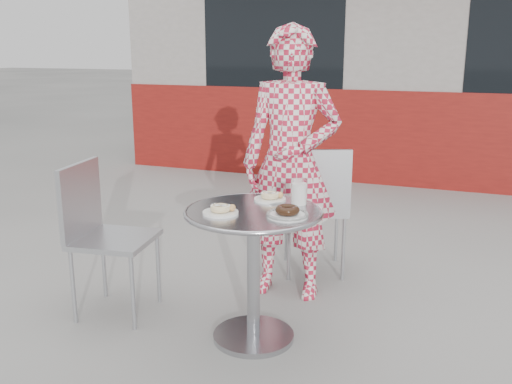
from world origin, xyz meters
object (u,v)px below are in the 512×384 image
(plate_near, at_px, (221,210))
(plate_checker, at_px, (287,213))
(bistro_table, at_px, (253,243))
(chair_far, at_px, (314,233))
(chair_left, at_px, (115,268))
(seated_person, at_px, (291,164))
(plate_far, at_px, (270,197))
(milk_cup, at_px, (299,193))

(plate_near, relative_size, plate_checker, 0.86)
(bistro_table, xyz_separation_m, plate_near, (-0.12, -0.11, 0.18))
(chair_far, relative_size, chair_left, 1.01)
(seated_person, bearing_deg, plate_checker, -76.93)
(bistro_table, height_order, seated_person, seated_person)
(bistro_table, height_order, plate_near, plate_near)
(chair_far, bearing_deg, plate_far, 67.70)
(seated_person, bearing_deg, plate_near, -101.89)
(plate_checker, bearing_deg, plate_far, 124.81)
(plate_near, bearing_deg, milk_cup, 44.41)
(bistro_table, xyz_separation_m, chair_far, (0.04, 0.99, -0.25))
(plate_near, xyz_separation_m, milk_cup, (0.29, 0.29, 0.04))
(plate_checker, bearing_deg, seated_person, 106.28)
(chair_far, height_order, plate_near, chair_far)
(bistro_table, relative_size, plate_near, 4.05)
(seated_person, relative_size, plate_near, 9.33)
(chair_far, distance_m, milk_cup, 0.95)
(milk_cup, bearing_deg, chair_left, -170.63)
(bistro_table, bearing_deg, plate_near, -137.05)
(milk_cup, bearing_deg, chair_far, 99.27)
(plate_far, height_order, plate_checker, plate_checker)
(chair_far, relative_size, plate_near, 5.01)
(bistro_table, xyz_separation_m, plate_checker, (0.18, -0.04, 0.18))
(plate_near, distance_m, plate_checker, 0.31)
(seated_person, relative_size, milk_cup, 12.11)
(bistro_table, bearing_deg, milk_cup, 45.36)
(plate_far, relative_size, plate_near, 0.97)
(chair_left, bearing_deg, plate_checker, -101.06)
(seated_person, distance_m, plate_checker, 0.69)
(chair_far, distance_m, plate_near, 1.19)
(bistro_table, height_order, chair_far, chair_far)
(milk_cup, bearing_deg, bistro_table, -134.64)
(plate_near, bearing_deg, chair_far, 81.69)
(plate_far, distance_m, milk_cup, 0.16)
(chair_left, xyz_separation_m, seated_person, (0.82, 0.61, 0.53))
(plate_checker, bearing_deg, milk_cup, 92.91)
(seated_person, height_order, plate_checker, seated_person)
(chair_left, xyz_separation_m, plate_checker, (1.01, -0.06, 0.44))
(plate_far, bearing_deg, plate_near, -113.68)
(chair_far, relative_size, milk_cup, 6.50)
(plate_far, relative_size, plate_checker, 0.83)
(plate_near, height_order, milk_cup, milk_cup)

